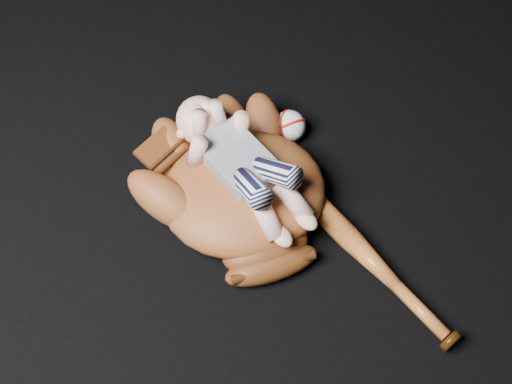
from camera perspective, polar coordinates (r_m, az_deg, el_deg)
baseball_glove at (r=1.23m, az=-1.14°, el=0.49°), size 0.44×0.49×0.14m
newborn_baby at (r=1.19m, az=-0.87°, el=2.38°), size 0.24×0.39×0.15m
baseball_bat at (r=1.23m, az=9.09°, el=-4.88°), size 0.15×0.49×0.05m
baseball at (r=1.38m, az=3.02°, el=5.86°), size 0.09×0.09×0.07m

